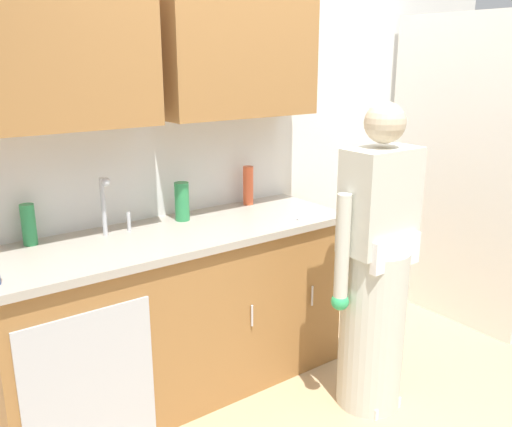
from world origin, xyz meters
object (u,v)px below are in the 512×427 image
person_at_sink (375,284)px  knife_on_counter (312,216)px  sink (124,244)px  bottle_cleaner_spray (248,185)px  bottle_water_tall (29,225)px  bottle_water_short (182,201)px

person_at_sink → knife_on_counter: (0.00, 0.50, 0.25)m
sink → bottle_cleaner_spray: 0.94m
person_at_sink → sink: bearing=145.5°
bottle_water_tall → bottle_cleaner_spray: bottle_cleaner_spray is taller
bottle_cleaner_spray → knife_on_counter: 0.47m
sink → bottle_cleaner_spray: sink is taller
bottle_cleaner_spray → bottle_water_short: 0.50m
sink → knife_on_counter: size_ratio=2.08×
bottle_cleaner_spray → knife_on_counter: bottle_cleaner_spray is taller
bottle_cleaner_spray → bottle_water_short: bearing=-172.9°
person_at_sink → knife_on_counter: size_ratio=6.75×
bottle_water_short → knife_on_counter: bottle_water_short is taller
person_at_sink → bottle_water_short: (-0.64, 0.87, 0.36)m
person_at_sink → knife_on_counter: person_at_sink is taller
sink → knife_on_counter: bearing=-12.1°
bottle_water_tall → bottle_water_short: 0.80m
bottle_water_short → knife_on_counter: bearing=-30.1°
person_at_sink → bottle_water_short: person_at_sink is taller
bottle_water_tall → knife_on_counter: 1.51m
bottle_water_short → person_at_sink: bearing=-53.7°
bottle_cleaner_spray → bottle_water_short: (-0.49, -0.06, -0.01)m
sink → bottle_water_tall: (-0.39, 0.22, 0.12)m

